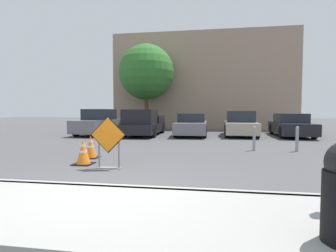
# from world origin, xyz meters

# --- Properties ---
(ground_plane) EXTENTS (96.00, 96.00, 0.00)m
(ground_plane) POSITION_xyz_m (0.00, 10.00, 0.00)
(ground_plane) COLOR #4C4C4F
(sidewalk_strip) EXTENTS (27.06, 2.23, 0.14)m
(sidewalk_strip) POSITION_xyz_m (0.00, -1.11, 0.07)
(sidewalk_strip) COLOR #999993
(sidewalk_strip) RESTS_ON ground_plane
(curb_lip) EXTENTS (27.06, 0.20, 0.14)m
(curb_lip) POSITION_xyz_m (0.00, 0.00, 0.07)
(curb_lip) COLOR #999993
(curb_lip) RESTS_ON ground_plane
(road_closed_sign) EXTENTS (0.96, 0.20, 1.37)m
(road_closed_sign) POSITION_xyz_m (-0.78, 1.95, 0.75)
(road_closed_sign) COLOR black
(road_closed_sign) RESTS_ON ground_plane
(traffic_cone_nearest) EXTENTS (0.53, 0.53, 0.72)m
(traffic_cone_nearest) POSITION_xyz_m (-1.69, 2.35, 0.35)
(traffic_cone_nearest) COLOR black
(traffic_cone_nearest) RESTS_ON ground_plane
(traffic_cone_second) EXTENTS (0.49, 0.49, 0.73)m
(traffic_cone_second) POSITION_xyz_m (-1.94, 3.36, 0.35)
(traffic_cone_second) COLOR black
(traffic_cone_second) RESTS_ON ground_plane
(parked_car_nearest) EXTENTS (2.02, 4.39, 1.64)m
(parked_car_nearest) POSITION_xyz_m (-5.17, 11.35, 0.75)
(parked_car_nearest) COLOR slate
(parked_car_nearest) RESTS_ON ground_plane
(pickup_truck) EXTENTS (2.05, 5.37, 1.60)m
(pickup_truck) POSITION_xyz_m (-2.21, 11.29, 0.72)
(pickup_truck) COLOR black
(pickup_truck) RESTS_ON ground_plane
(parked_car_second) EXTENTS (1.88, 4.58, 1.37)m
(parked_car_second) POSITION_xyz_m (0.74, 11.76, 0.64)
(parked_car_second) COLOR slate
(parked_car_second) RESTS_ON ground_plane
(parked_car_third) EXTENTS (2.00, 4.30, 1.52)m
(parked_car_third) POSITION_xyz_m (3.70, 11.97, 0.70)
(parked_car_third) COLOR #A39984
(parked_car_third) RESTS_ON ground_plane
(parked_car_fourth) EXTENTS (2.02, 4.73, 1.37)m
(parked_car_fourth) POSITION_xyz_m (6.66, 12.13, 0.64)
(parked_car_fourth) COLOR black
(parked_car_fourth) RESTS_ON ground_plane
(bollard_nearest) EXTENTS (0.12, 0.12, 0.93)m
(bollard_nearest) POSITION_xyz_m (3.52, 5.84, 0.49)
(bollard_nearest) COLOR gray
(bollard_nearest) RESTS_ON ground_plane
(bollard_second) EXTENTS (0.12, 0.12, 0.94)m
(bollard_second) POSITION_xyz_m (5.07, 5.84, 0.50)
(bollard_second) COLOR gray
(bollard_second) RESTS_ON ground_plane
(building_facade_backdrop) EXTENTS (15.42, 5.00, 8.17)m
(building_facade_backdrop) POSITION_xyz_m (1.24, 19.90, 4.08)
(building_facade_backdrop) COLOR gray
(building_facade_backdrop) RESTS_ON ground_plane
(street_tree_behind_lot) EXTENTS (4.40, 4.40, 6.82)m
(street_tree_behind_lot) POSITION_xyz_m (-3.17, 16.04, 4.61)
(street_tree_behind_lot) COLOR #513823
(street_tree_behind_lot) RESTS_ON ground_plane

